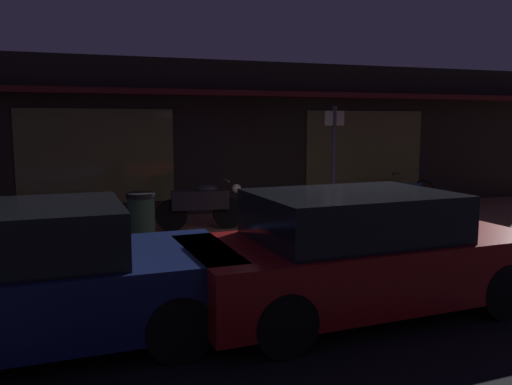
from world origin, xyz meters
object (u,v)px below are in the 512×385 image
object	(u,v)px
sign_post	(334,156)
trash_bin	(141,220)
bicycle_extra	(405,192)
parked_car_near	(17,280)
parked_car_far	(358,253)
bicycle_parked	(55,228)
motorcycle	(202,204)

from	to	relation	value
sign_post	trash_bin	bearing A→B (deg)	-163.13
bicycle_extra	parked_car_near	bearing A→B (deg)	-145.94
sign_post	parked_car_far	bearing A→B (deg)	-113.83
bicycle_parked	parked_car_near	distance (m)	3.66
bicycle_parked	sign_post	size ratio (longest dim) A/B	0.69
bicycle_parked	sign_post	bearing A→B (deg)	8.50
bicycle_extra	parked_car_far	world-z (taller)	parked_car_far
motorcycle	bicycle_parked	bearing A→B (deg)	-163.13
bicycle_extra	sign_post	xyz separation A→B (m)	(-2.53, -1.08, 1.00)
sign_post	trash_bin	xyz separation A→B (m)	(-4.13, -1.25, -0.89)
motorcycle	parked_car_near	bearing A→B (deg)	-122.62
bicycle_parked	bicycle_extra	distance (m)	8.22
bicycle_parked	parked_car_far	xyz separation A→B (m)	(3.44, -3.78, 0.20)
motorcycle	parked_car_near	xyz separation A→B (m)	(-2.84, -4.44, 0.06)
bicycle_extra	trash_bin	xyz separation A→B (m)	(-6.65, -2.33, 0.11)
motorcycle	parked_car_far	bearing A→B (deg)	-80.06
bicycle_extra	parked_car_near	size ratio (longest dim) A/B	0.40
trash_bin	sign_post	bearing A→B (deg)	16.87
trash_bin	bicycle_parked	bearing A→B (deg)	162.08
bicycle_extra	parked_car_far	xyz separation A→B (m)	(-4.56, -5.68, 0.20)
bicycle_parked	sign_post	xyz separation A→B (m)	(5.47, 0.82, 1.00)
motorcycle	bicycle_extra	xyz separation A→B (m)	(5.36, 1.10, -0.14)
motorcycle	bicycle_extra	size ratio (longest dim) A/B	1.03
bicycle_extra	sign_post	distance (m)	2.93
trash_bin	parked_car_far	xyz separation A→B (m)	(2.10, -3.34, 0.08)
trash_bin	motorcycle	bearing A→B (deg)	43.62
trash_bin	parked_car_near	distance (m)	3.57
parked_car_near	bicycle_extra	bearing A→B (deg)	34.06
sign_post	parked_car_near	world-z (taller)	sign_post
bicycle_extra	trash_bin	size ratio (longest dim) A/B	1.78
trash_bin	parked_car_far	size ratio (longest dim) A/B	0.22
motorcycle	sign_post	distance (m)	2.96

